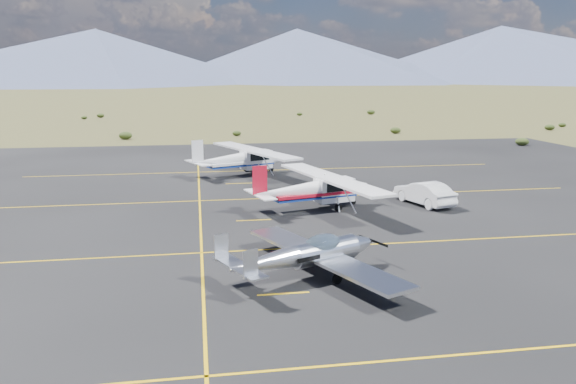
{
  "coord_description": "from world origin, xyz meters",
  "views": [
    {
      "loc": [
        -6.04,
        -23.25,
        8.21
      ],
      "look_at": [
        -1.04,
        7.42,
        1.6
      ],
      "focal_mm": 35.0,
      "sensor_mm": 36.0,
      "label": 1
    }
  ],
  "objects_px": {
    "aircraft_low_wing": "(309,254)",
    "sedan": "(424,193)",
    "aircraft_cessna": "(314,189)",
    "aircraft_plain": "(241,158)"
  },
  "relations": [
    {
      "from": "aircraft_cessna",
      "to": "sedan",
      "type": "distance_m",
      "value": 7.18
    },
    {
      "from": "aircraft_plain",
      "to": "aircraft_cessna",
      "type": "bearing_deg",
      "value": -97.38
    },
    {
      "from": "sedan",
      "to": "aircraft_cessna",
      "type": "bearing_deg",
      "value": -15.19
    },
    {
      "from": "aircraft_low_wing",
      "to": "sedan",
      "type": "relative_size",
      "value": 2.06
    },
    {
      "from": "aircraft_cessna",
      "to": "sedan",
      "type": "relative_size",
      "value": 2.58
    },
    {
      "from": "aircraft_plain",
      "to": "sedan",
      "type": "bearing_deg",
      "value": -72.25
    },
    {
      "from": "aircraft_plain",
      "to": "sedan",
      "type": "relative_size",
      "value": 2.64
    },
    {
      "from": "aircraft_low_wing",
      "to": "sedan",
      "type": "height_order",
      "value": "aircraft_low_wing"
    },
    {
      "from": "aircraft_low_wing",
      "to": "aircraft_plain",
      "type": "relative_size",
      "value": 0.78
    },
    {
      "from": "aircraft_cessna",
      "to": "aircraft_plain",
      "type": "relative_size",
      "value": 0.98
    }
  ]
}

